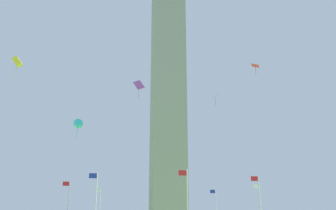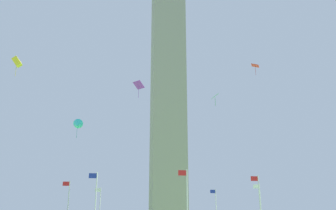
{
  "view_description": "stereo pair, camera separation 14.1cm",
  "coord_description": "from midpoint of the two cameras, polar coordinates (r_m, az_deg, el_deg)",
  "views": [
    {
      "loc": [
        9.18,
        60.27,
        2.41
      ],
      "look_at": [
        0.0,
        0.0,
        21.77
      ],
      "focal_mm": 39.97,
      "sensor_mm": 36.0,
      "label": 1
    },
    {
      "loc": [
        9.04,
        60.29,
        2.41
      ],
      "look_at": [
        0.0,
        0.0,
        21.77
      ],
      "focal_mm": 39.97,
      "sensor_mm": 36.0,
      "label": 2
    }
  ],
  "objects": [
    {
      "name": "obelisk_monument",
      "position": [
        65.11,
        -0.06,
        2.93
      ],
      "size": [
        5.56,
        5.56,
        50.53
      ],
      "color": "gray",
      "rests_on": "ground"
    },
    {
      "name": "flagpole_sw",
      "position": [
        73.92,
        7.25,
        -15.67
      ],
      "size": [
        1.12,
        0.14,
        8.72
      ],
      "color": "silver",
      "rests_on": "ground"
    },
    {
      "name": "kite_cyan_delta",
      "position": [
        57.92,
        -13.71,
        -2.92
      ],
      "size": [
        1.61,
        1.98,
        3.02
      ],
      "color": "#33C6D1"
    },
    {
      "name": "kite_yellow_box",
      "position": [
        50.08,
        -22.08,
        6.13
      ],
      "size": [
        1.33,
        0.8,
        2.59
      ],
      "color": "yellow"
    },
    {
      "name": "kite_green_diamond",
      "position": [
        54.91,
        7.14,
        1.31
      ],
      "size": [
        0.95,
        1.14,
        1.83
      ],
      "color": "green"
    },
    {
      "name": "kite_purple_diamond",
      "position": [
        54.95,
        -4.53,
        3.02
      ],
      "size": [
        1.81,
        1.82,
        2.38
      ],
      "color": "purple"
    },
    {
      "name": "flagpole_n",
      "position": [
        60.66,
        -15.15,
        -14.82
      ],
      "size": [
        1.12,
        0.14,
        8.72
      ],
      "color": "silver",
      "rests_on": "ground"
    },
    {
      "name": "flagpole_s",
      "position": [
        65.08,
        13.88,
        -15.07
      ],
      "size": [
        1.12,
        0.14,
        8.72
      ],
      "color": "silver",
      "rests_on": "ground"
    },
    {
      "name": "flagpole_nw",
      "position": [
        71.21,
        -10.5,
        -15.46
      ],
      "size": [
        1.12,
        0.14,
        8.72
      ],
      "color": "silver",
      "rests_on": "ground"
    },
    {
      "name": "flagpole_e",
      "position": [
        45.87,
        2.83,
        -14.67
      ],
      "size": [
        1.12,
        0.14,
        8.72
      ],
      "color": "silver",
      "rests_on": "ground"
    },
    {
      "name": "flagpole_ne",
      "position": [
        49.5,
        -11.12,
        -14.59
      ],
      "size": [
        1.12,
        0.14,
        8.72
      ],
      "color": "silver",
      "rests_on": "ground"
    },
    {
      "name": "kite_red_diamond",
      "position": [
        58.41,
        13.1,
        5.81
      ],
      "size": [
        1.46,
        1.49,
        1.78
      ],
      "color": "red"
    },
    {
      "name": "flagpole_se",
      "position": [
        53.33,
        13.74,
        -14.62
      ],
      "size": [
        1.12,
        0.14,
        8.72
      ],
      "color": "silver",
      "rests_on": "ground"
    }
  ]
}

